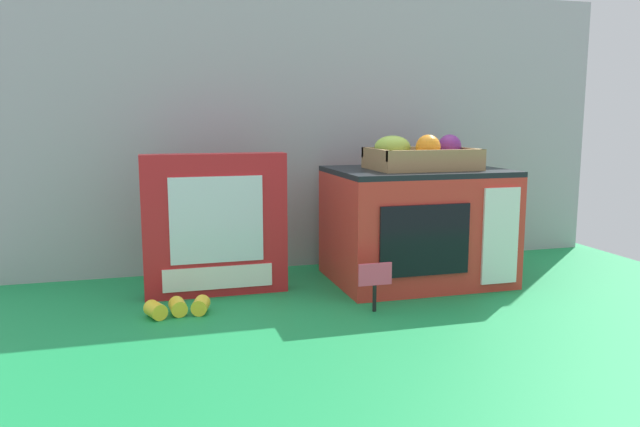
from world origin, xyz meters
TOP-DOWN VIEW (x-y plane):
  - ground_plane at (0.00, 0.00)m, footprint 1.70×1.70m
  - display_back_panel at (0.00, 0.21)m, footprint 1.61×0.03m
  - toy_microwave at (0.18, -0.01)m, footprint 0.40×0.31m
  - food_groups_crate at (0.18, -0.03)m, footprint 0.24×0.17m
  - cookie_set_box at (-0.29, -0.01)m, footprint 0.31×0.06m
  - price_sign at (0.00, -0.22)m, footprint 0.07×0.01m
  - loose_toy_banana at (-0.38, -0.14)m, footprint 0.13×0.06m

SIDE VIEW (x-z plane):
  - ground_plane at x=0.00m, z-range 0.00..0.00m
  - loose_toy_banana at x=-0.38m, z-range 0.00..0.03m
  - price_sign at x=0.00m, z-range 0.02..0.12m
  - toy_microwave at x=0.18m, z-range 0.00..0.27m
  - cookie_set_box at x=-0.29m, z-range 0.00..0.31m
  - food_groups_crate at x=0.18m, z-range 0.26..0.34m
  - display_back_panel at x=0.00m, z-range 0.00..0.71m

